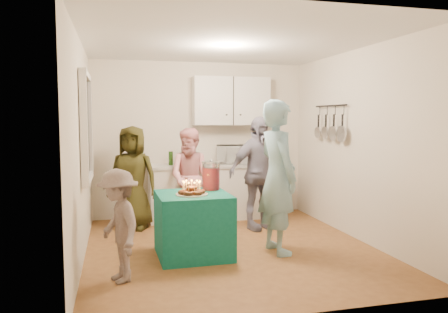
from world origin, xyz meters
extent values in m
plane|color=brown|center=(0.00, 0.00, 0.00)|extent=(4.00, 4.00, 0.00)
plane|color=white|center=(0.00, 0.00, 2.60)|extent=(4.00, 4.00, 0.00)
plane|color=silver|center=(0.00, 2.00, 1.30)|extent=(3.60, 3.60, 0.00)
plane|color=silver|center=(-1.80, 0.00, 1.30)|extent=(4.00, 4.00, 0.00)
plane|color=silver|center=(1.80, 0.00, 1.30)|extent=(4.00, 4.00, 0.00)
cube|color=black|center=(-1.77, 0.30, 1.55)|extent=(0.04, 1.00, 1.20)
cube|color=white|center=(0.20, 1.70, 0.43)|extent=(2.20, 0.58, 0.86)
cube|color=beige|center=(0.20, 1.70, 0.89)|extent=(2.24, 0.62, 0.05)
cube|color=white|center=(0.50, 1.85, 1.95)|extent=(1.30, 0.30, 0.80)
cube|color=black|center=(1.72, 0.70, 1.60)|extent=(0.12, 1.00, 0.60)
imported|color=white|center=(0.50, 1.70, 1.06)|extent=(0.61, 0.48, 0.30)
cube|color=#0E5F50|center=(-0.52, -0.19, 0.38)|extent=(0.87, 0.87, 0.76)
cylinder|color=red|center=(-0.25, 0.03, 0.93)|extent=(0.22, 0.22, 0.34)
imported|color=#89B6C7|center=(0.52, -0.30, 0.94)|extent=(0.53, 0.74, 1.89)
imported|color=#4F4A16|center=(-1.17, 1.32, 0.78)|extent=(0.89, 0.74, 1.55)
imported|color=pink|center=(-0.28, 1.23, 0.76)|extent=(0.89, 0.80, 1.51)
imported|color=#160F34|center=(0.65, 0.85, 0.85)|extent=(1.07, 0.69, 1.69)
imported|color=#665551|center=(-1.40, -0.84, 0.58)|extent=(0.64, 0.84, 1.15)
camera|label=1|loc=(-1.42, -5.31, 1.66)|focal=35.00mm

